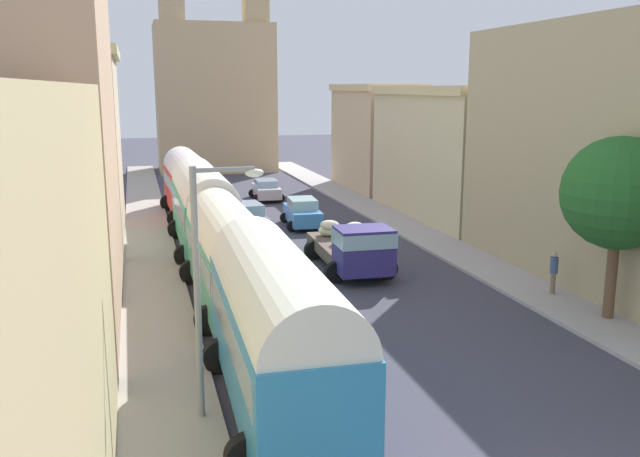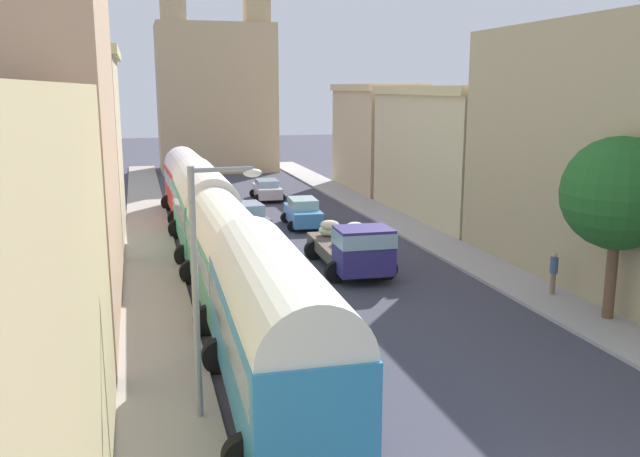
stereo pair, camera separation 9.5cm
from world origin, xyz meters
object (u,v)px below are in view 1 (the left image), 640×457
at_px(parked_bus_2, 203,204).
at_px(car_0, 302,212).
at_px(parked_bus_3, 188,182).
at_px(car_1, 266,189).
at_px(parked_bus_0, 277,324).
at_px(parked_bus_1, 228,249).
at_px(car_3, 213,185).
at_px(car_2, 248,218).
at_px(cargo_truck_0, 353,246).
at_px(pedestrian_1, 554,271).
at_px(streetlamp_near, 207,272).

height_order(parked_bus_2, car_0, parked_bus_2).
xyz_separation_m(parked_bus_3, car_1, (5.92, 5.37, -1.50)).
distance_m(parked_bus_0, car_0, 23.22).
distance_m(parked_bus_1, parked_bus_3, 18.00).
distance_m(parked_bus_2, car_3, 18.10).
height_order(parked_bus_2, car_3, parked_bus_2).
xyz_separation_m(parked_bus_2, car_2, (2.76, 3.35, -1.49)).
xyz_separation_m(parked_bus_0, cargo_truck_0, (5.84, 11.87, -1.13)).
bearing_deg(pedestrian_1, cargo_truck_0, 140.24).
relative_size(car_0, car_1, 1.05).
bearing_deg(car_2, pedestrian_1, -57.35).
bearing_deg(car_2, car_3, 90.98).
xyz_separation_m(parked_bus_1, cargo_truck_0, (5.84, 2.87, -0.93)).
xyz_separation_m(parked_bus_1, pedestrian_1, (12.26, -2.47, -1.09)).
bearing_deg(car_3, cargo_truck_0, -82.10).
xyz_separation_m(car_0, car_1, (-0.23, 10.03, -0.08)).
bearing_deg(parked_bus_2, parked_bus_0, -90.00).
xyz_separation_m(parked_bus_0, car_2, (2.76, 21.35, -1.50)).
bearing_deg(parked_bus_3, parked_bus_1, -90.00).
height_order(car_3, streetlamp_near, streetlamp_near).
bearing_deg(pedestrian_1, car_0, 111.14).
xyz_separation_m(parked_bus_0, parked_bus_2, (-0.00, 18.00, -0.01)).
bearing_deg(cargo_truck_0, parked_bus_3, 111.11).
height_order(parked_bus_1, cargo_truck_0, parked_bus_1).
height_order(parked_bus_3, car_3, parked_bus_3).
relative_size(parked_bus_3, streetlamp_near, 1.54).
bearing_deg(parked_bus_3, parked_bus_0, -90.00).
distance_m(parked_bus_2, car_1, 15.62).
xyz_separation_m(cargo_truck_0, pedestrian_1, (6.42, -5.34, -0.17)).
bearing_deg(pedestrian_1, car_3, 108.38).
bearing_deg(parked_bus_1, car_3, 84.65).
height_order(parked_bus_0, car_3, parked_bus_0).
relative_size(parked_bus_3, car_2, 2.23).
height_order(car_2, car_3, car_2).
bearing_deg(cargo_truck_0, car_3, 97.90).
height_order(parked_bus_2, cargo_truck_0, parked_bus_2).
bearing_deg(cargo_truck_0, parked_bus_0, -116.20).
bearing_deg(car_3, car_1, -45.67).
bearing_deg(car_1, cargo_truck_0, -90.21).
bearing_deg(parked_bus_1, car_2, 77.39).
relative_size(parked_bus_2, car_2, 2.30).
xyz_separation_m(car_1, car_3, (-3.40, 3.48, -0.03)).
height_order(parked_bus_0, car_2, parked_bus_0).
height_order(cargo_truck_0, car_0, cargo_truck_0).
height_order(parked_bus_3, car_0, parked_bus_3).
height_order(car_3, pedestrian_1, pedestrian_1).
distance_m(parked_bus_2, pedestrian_1, 16.84).
xyz_separation_m(parked_bus_3, pedestrian_1, (12.26, -20.47, -1.20)).
relative_size(parked_bus_2, pedestrian_1, 5.47).
bearing_deg(pedestrian_1, parked_bus_2, 136.90).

